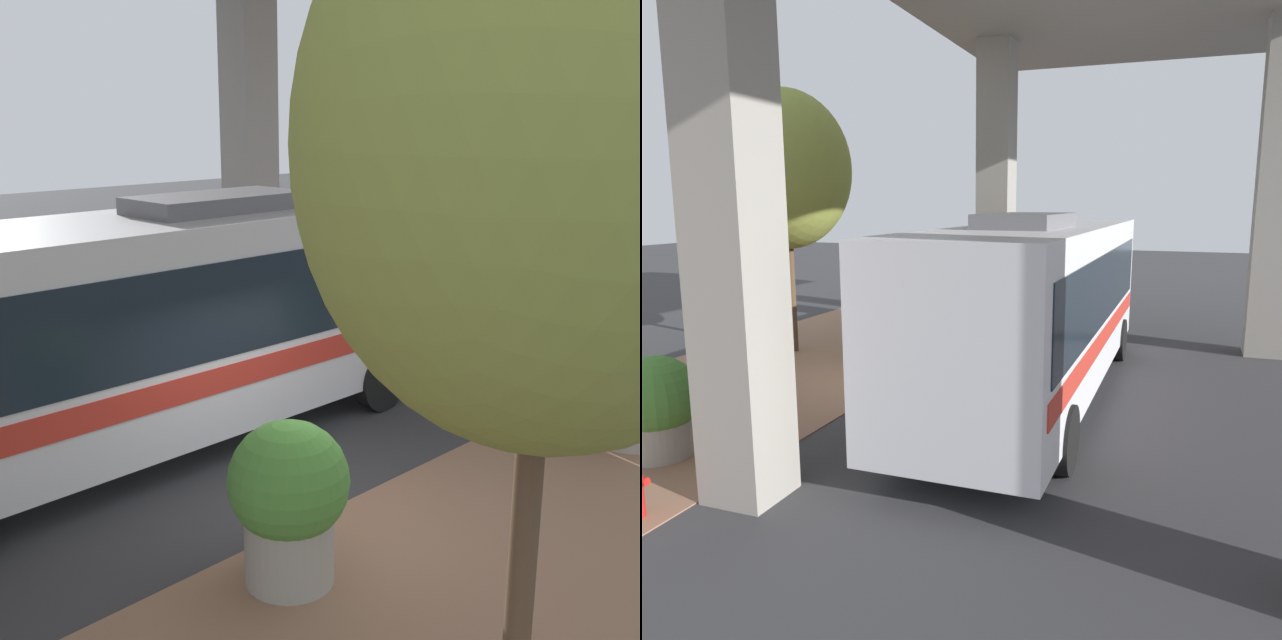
# 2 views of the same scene
# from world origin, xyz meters

# --- Properties ---
(ground_plane) EXTENTS (80.00, 80.00, 0.00)m
(ground_plane) POSITION_xyz_m (0.00, 0.00, 0.00)
(ground_plane) COLOR #38383A
(ground_plane) RESTS_ON ground
(sidewalk_strip) EXTENTS (6.00, 40.00, 0.02)m
(sidewalk_strip) POSITION_xyz_m (-3.00, 0.00, 0.01)
(sidewalk_strip) COLOR #936B51
(sidewalk_strip) RESTS_ON ground
(bus) EXTENTS (2.61, 10.16, 3.57)m
(bus) POSITION_xyz_m (3.01, 0.01, 1.93)
(bus) COLOR silver
(bus) RESTS_ON ground
(fire_hydrant) EXTENTS (0.47, 0.23, 0.96)m
(fire_hydrant) POSITION_xyz_m (-0.41, -6.34, 0.48)
(fire_hydrant) COLOR red
(fire_hydrant) RESTS_ON ground
(planter_front) EXTENTS (1.22, 1.22, 1.55)m
(planter_front) POSITION_xyz_m (-1.58, -4.79, 0.80)
(planter_front) COLOR #9E998E
(planter_front) RESTS_ON ground
(planter_middle) EXTENTS (1.24, 1.24, 1.76)m
(planter_middle) POSITION_xyz_m (-0.77, 1.11, 0.94)
(planter_middle) COLOR #9E998E
(planter_middle) RESTS_ON ground
(street_tree_near) EXTENTS (3.18, 3.18, 6.44)m
(street_tree_near) POSITION_xyz_m (-3.69, 1.60, 4.52)
(street_tree_near) COLOR brown
(street_tree_near) RESTS_ON ground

